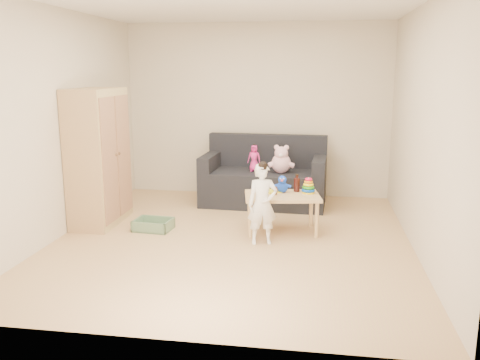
% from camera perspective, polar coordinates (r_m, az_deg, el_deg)
% --- Properties ---
extents(room, '(4.50, 4.50, 4.50)m').
position_cam_1_polar(room, '(5.57, -0.91, 6.02)').
color(room, tan).
rests_on(room, ground).
extents(wardrobe, '(0.47, 0.94, 1.69)m').
position_cam_1_polar(wardrobe, '(6.55, -15.61, 2.48)').
color(wardrobe, tan).
rests_on(wardrobe, ground).
extents(sofa, '(1.79, 0.95, 0.49)m').
position_cam_1_polar(sofa, '(7.32, 2.67, -0.85)').
color(sofa, black).
rests_on(sofa, ground).
extents(play_table, '(0.95, 0.69, 0.46)m').
position_cam_1_polar(play_table, '(6.09, 4.73, -3.74)').
color(play_table, '#ECBC81').
rests_on(play_table, ground).
extents(storage_bin, '(0.47, 0.37, 0.13)m').
position_cam_1_polar(storage_bin, '(6.28, -9.71, -4.95)').
color(storage_bin, '#61825E').
rests_on(storage_bin, ground).
extents(toddler, '(0.37, 0.29, 0.88)m').
position_cam_1_polar(toddler, '(5.63, 2.53, -2.83)').
color(toddler, white).
rests_on(toddler, ground).
extents(pink_bear, '(0.35, 0.32, 0.33)m').
position_cam_1_polar(pink_bear, '(7.12, 4.65, 2.13)').
color(pink_bear, '#FFBBCF').
rests_on(pink_bear, sofa).
extents(doll, '(0.20, 0.15, 0.37)m').
position_cam_1_polar(doll, '(7.20, 1.60, 2.43)').
color(doll, '#E42A88').
rests_on(doll, sofa).
extents(ring_stacker, '(0.16, 0.16, 0.19)m').
position_cam_1_polar(ring_stacker, '(6.12, 7.68, -0.79)').
color(ring_stacker, yellow).
rests_on(ring_stacker, play_table).
extents(brown_bottle, '(0.07, 0.07, 0.21)m').
position_cam_1_polar(brown_bottle, '(6.18, 6.39, -0.47)').
color(brown_bottle, black).
rests_on(brown_bottle, play_table).
extents(blue_plush, '(0.18, 0.15, 0.21)m').
position_cam_1_polar(blue_plush, '(6.12, 4.77, -0.43)').
color(blue_plush, '#1C4EFF').
rests_on(blue_plush, play_table).
extents(wooden_figure, '(0.04, 0.04, 0.10)m').
position_cam_1_polar(wooden_figure, '(5.99, 4.06, -1.22)').
color(wooden_figure, '#5B2E1C').
rests_on(wooden_figure, play_table).
extents(yellow_book, '(0.25, 0.25, 0.01)m').
position_cam_1_polar(yellow_book, '(6.17, 3.67, -1.25)').
color(yellow_book, '#FFF71A').
rests_on(yellow_book, play_table).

